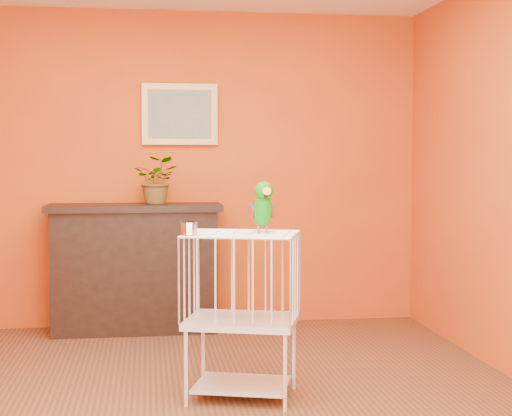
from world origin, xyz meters
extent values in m
plane|color=brown|center=(0.00, 0.00, 0.00)|extent=(4.50, 4.50, 0.00)
plane|color=#D25313|center=(0.00, 2.25, 1.30)|extent=(4.00, 0.00, 4.00)
plane|color=#D25313|center=(0.00, -2.25, 1.30)|extent=(4.00, 0.00, 4.00)
cube|color=black|center=(-0.37, 2.01, 0.48)|extent=(1.29, 0.43, 0.97)
cube|color=black|center=(-0.37, 2.01, 1.00)|extent=(1.38, 0.49, 0.05)
cube|color=black|center=(-0.37, 1.82, 0.48)|extent=(0.90, 0.02, 0.48)
cube|color=#50171C|center=(-0.64, 1.96, 0.38)|extent=(0.05, 0.19, 0.30)
cube|color=#2A4C26|center=(-0.55, 1.96, 0.38)|extent=(0.05, 0.19, 0.30)
cube|color=#50171C|center=(-0.46, 1.96, 0.38)|extent=(0.05, 0.19, 0.30)
cube|color=#2A4C26|center=(-0.35, 1.96, 0.38)|extent=(0.05, 0.19, 0.30)
cube|color=#50171C|center=(-0.24, 1.96, 0.38)|extent=(0.05, 0.19, 0.30)
imported|color=#26722D|center=(-0.19, 2.02, 1.17)|extent=(0.42, 0.45, 0.30)
cube|color=#AA813C|center=(0.00, 2.22, 1.75)|extent=(0.62, 0.03, 0.50)
cube|color=gray|center=(0.00, 2.21, 1.75)|extent=(0.52, 0.01, 0.40)
cube|color=silver|center=(0.26, 0.15, 0.08)|extent=(0.62, 0.54, 0.02)
cube|color=silver|center=(0.26, 0.15, 0.45)|extent=(0.73, 0.64, 0.04)
cube|color=silver|center=(0.26, 0.15, 0.95)|extent=(0.73, 0.64, 0.01)
cylinder|color=silver|center=(-0.07, 0.03, 0.21)|extent=(0.02, 0.02, 0.43)
cylinder|color=silver|center=(0.47, -0.14, 0.21)|extent=(0.02, 0.02, 0.43)
cylinder|color=silver|center=(0.06, 0.43, 0.21)|extent=(0.02, 0.02, 0.43)
cylinder|color=silver|center=(0.59, 0.27, 0.21)|extent=(0.02, 0.02, 0.43)
cylinder|color=silver|center=(-0.04, 0.07, 1.00)|extent=(0.10, 0.10, 0.07)
cylinder|color=#59544C|center=(0.36, 0.16, 0.97)|extent=(0.01, 0.01, 0.04)
cylinder|color=#59544C|center=(0.41, 0.16, 0.97)|extent=(0.01, 0.01, 0.04)
ellipsoid|color=#0D9505|center=(0.38, 0.16, 1.09)|extent=(0.13, 0.17, 0.21)
ellipsoid|color=#0D9505|center=(0.39, 0.12, 1.20)|extent=(0.11, 0.12, 0.10)
cone|color=orange|center=(0.39, 0.07, 1.19)|extent=(0.05, 0.07, 0.07)
cone|color=black|center=(0.39, 0.09, 1.17)|extent=(0.03, 0.03, 0.03)
sphere|color=black|center=(0.35, 0.10, 1.21)|extent=(0.02, 0.02, 0.02)
sphere|color=black|center=(0.43, 0.11, 1.21)|extent=(0.02, 0.02, 0.02)
ellipsoid|color=#A50C0C|center=(0.33, 0.16, 1.08)|extent=(0.03, 0.06, 0.07)
ellipsoid|color=navy|center=(0.44, 0.17, 1.08)|extent=(0.03, 0.06, 0.07)
cone|color=#0D9505|center=(0.38, 0.23, 1.01)|extent=(0.08, 0.15, 0.12)
camera|label=1|loc=(-0.27, -4.28, 1.38)|focal=55.00mm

